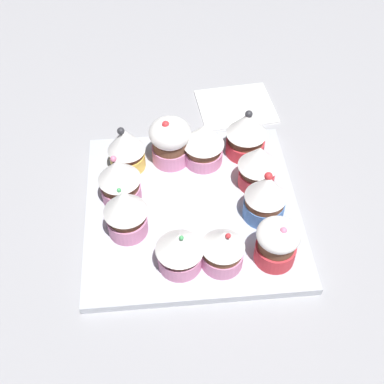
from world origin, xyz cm
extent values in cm
cube|color=#9E9EA3|center=(0.00, 0.00, -1.50)|extent=(180.00, 180.00, 3.00)
cube|color=silver|center=(0.00, 0.00, 0.60)|extent=(30.53, 30.53, 1.20)
cylinder|color=#D1333D|center=(-9.90, -9.99, 2.56)|extent=(5.35, 5.35, 2.71)
cylinder|color=brown|center=(-9.90, -9.99, 4.66)|extent=(4.77, 4.77, 1.50)
ellipsoid|color=white|center=(-9.90, -9.99, 6.33)|extent=(5.64, 5.64, 3.09)
sphere|color=pink|center=(-10.34, -10.32, 7.74)|extent=(0.94, 0.94, 0.94)
cylinder|color=#477AC6|center=(-2.49, -9.85, 2.56)|extent=(5.75, 5.75, 2.73)
cylinder|color=brown|center=(-2.49, -9.85, 4.51)|extent=(5.50, 5.50, 1.17)
cone|color=white|center=(-2.49, -9.85, 7.03)|extent=(5.79, 5.79, 3.86)
sphere|color=red|center=(-2.15, -9.90, 8.78)|extent=(1.15, 1.15, 1.15)
cylinder|color=#D1333D|center=(3.45, -9.85, 2.44)|extent=(5.33, 5.33, 2.48)
cylinder|color=brown|center=(3.45, -9.85, 4.37)|extent=(4.90, 4.90, 1.37)
cone|color=white|center=(3.45, -9.85, 6.83)|extent=(5.88, 5.88, 3.56)
cylinder|color=#D1333D|center=(10.29, -9.27, 2.43)|extent=(6.02, 6.02, 2.47)
cylinder|color=brown|center=(10.29, -9.27, 4.41)|extent=(5.51, 5.51, 1.49)
cone|color=white|center=(10.29, -9.27, 7.07)|extent=(6.24, 6.24, 3.82)
sphere|color=#333338|center=(10.48, -9.37, 8.80)|extent=(1.16, 1.16, 1.16)
cylinder|color=pink|center=(-10.01, -3.03, 2.39)|extent=(5.48, 5.48, 2.39)
cylinder|color=brown|center=(-10.01, -3.03, 4.23)|extent=(5.12, 5.12, 1.28)
cone|color=white|center=(-10.01, -3.03, 6.31)|extent=(5.63, 5.63, 2.88)
sphere|color=red|center=(-10.46, -3.49, 7.65)|extent=(0.68, 0.68, 0.68)
cylinder|color=pink|center=(8.91, -2.54, 2.31)|extent=(5.90, 5.90, 2.22)
cylinder|color=brown|center=(8.91, -2.54, 4.13)|extent=(5.47, 5.47, 1.43)
cone|color=white|center=(8.91, -2.54, 6.65)|extent=(6.26, 6.26, 3.62)
cylinder|color=pink|center=(-9.77, 2.43, 2.40)|extent=(5.76, 5.76, 2.40)
cylinder|color=brown|center=(-9.77, 2.43, 4.12)|extent=(5.26, 5.26, 1.04)
cone|color=white|center=(-9.77, 2.43, 6.16)|extent=(6.23, 6.23, 3.03)
sphere|color=#4CB266|center=(-10.21, 2.20, 7.58)|extent=(0.60, 0.60, 0.60)
cylinder|color=pink|center=(9.70, 2.46, 2.56)|extent=(5.75, 5.75, 2.72)
cylinder|color=brown|center=(9.70, 2.46, 4.67)|extent=(5.34, 5.34, 1.51)
ellipsoid|color=white|center=(9.70, 2.46, 6.71)|extent=(6.28, 6.28, 4.26)
sphere|color=red|center=(9.39, 3.00, 8.67)|extent=(1.15, 1.15, 1.15)
cylinder|color=pink|center=(-3.63, 9.14, 2.54)|extent=(5.47, 5.47, 2.68)
cylinder|color=brown|center=(-3.63, 9.14, 4.63)|extent=(4.96, 4.96, 1.51)
cone|color=white|center=(-3.63, 9.14, 7.27)|extent=(5.98, 5.98, 3.76)
sphere|color=#4CB266|center=(-3.12, 9.62, 9.05)|extent=(0.63, 0.63, 0.63)
cylinder|color=pink|center=(2.51, 10.01, 2.41)|extent=(5.75, 5.75, 2.42)
cylinder|color=brown|center=(2.51, 10.01, 4.38)|extent=(5.38, 5.38, 1.52)
cone|color=white|center=(2.51, 10.01, 6.94)|extent=(6.07, 6.07, 3.60)
sphere|color=pink|center=(3.08, 10.48, 8.61)|extent=(0.88, 0.88, 0.88)
cylinder|color=#EFC651|center=(8.87, 9.07, 2.41)|extent=(5.34, 5.34, 2.41)
cylinder|color=brown|center=(8.87, 9.07, 4.12)|extent=(4.94, 4.94, 1.01)
cone|color=white|center=(8.87, 9.07, 6.62)|extent=(5.67, 5.67, 3.99)
sphere|color=#333338|center=(8.82, 9.50, 8.45)|extent=(1.09, 1.09, 1.09)
cube|color=white|center=(22.96, -9.82, 0.30)|extent=(12.27, 13.95, 0.60)
camera|label=1|loc=(-46.36, 4.13, 57.29)|focal=47.31mm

